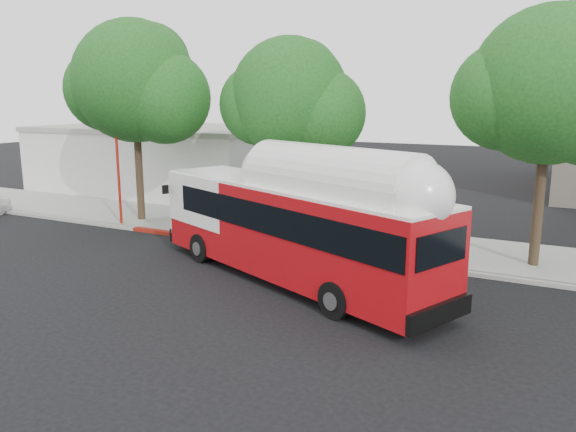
% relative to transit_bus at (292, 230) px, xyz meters
% --- Properties ---
extents(ground, '(120.00, 120.00, 0.00)m').
position_rel_transit_bus_xyz_m(ground, '(-1.84, -0.55, -1.76)').
color(ground, black).
rests_on(ground, ground).
extents(sidewalk, '(60.00, 5.00, 0.15)m').
position_rel_transit_bus_xyz_m(sidewalk, '(-1.84, 5.95, -1.68)').
color(sidewalk, gray).
rests_on(sidewalk, ground).
extents(curb_strip, '(60.00, 0.30, 0.15)m').
position_rel_transit_bus_xyz_m(curb_strip, '(-1.84, 3.35, -1.68)').
color(curb_strip, gray).
rests_on(curb_strip, ground).
extents(red_curb_segment, '(10.00, 0.32, 0.16)m').
position_rel_transit_bus_xyz_m(red_curb_segment, '(-4.84, 3.35, -1.68)').
color(red_curb_segment, maroon).
rests_on(red_curb_segment, ground).
extents(street_tree_left, '(6.67, 5.80, 9.74)m').
position_rel_transit_bus_xyz_m(street_tree_left, '(-10.37, 5.01, 4.85)').
color(street_tree_left, '#2D2116').
rests_on(street_tree_left, ground).
extents(street_tree_mid, '(5.75, 5.00, 8.62)m').
position_rel_transit_bus_xyz_m(street_tree_mid, '(-2.44, 5.51, 4.15)').
color(street_tree_mid, '#2D2116').
rests_on(street_tree_mid, ground).
extents(street_tree_right, '(6.21, 5.40, 9.18)m').
position_rel_transit_bus_xyz_m(street_tree_right, '(7.60, 5.31, 4.50)').
color(street_tree_right, '#2D2116').
rests_on(street_tree_right, ground).
extents(low_commercial_bldg, '(16.20, 10.20, 4.25)m').
position_rel_transit_bus_xyz_m(low_commercial_bldg, '(-15.84, 13.45, 0.39)').
color(low_commercial_bldg, silver).
rests_on(low_commercial_bldg, ground).
extents(transit_bus, '(12.55, 7.08, 3.76)m').
position_rel_transit_bus_xyz_m(transit_bus, '(0.00, 0.00, 0.00)').
color(transit_bus, '#A10B10').
rests_on(transit_bus, ground).
extents(signal_pole, '(0.13, 0.44, 4.65)m').
position_rel_transit_bus_xyz_m(signal_pole, '(-11.03, 3.72, 0.63)').
color(signal_pole, '#B31E13').
rests_on(signal_pole, ground).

